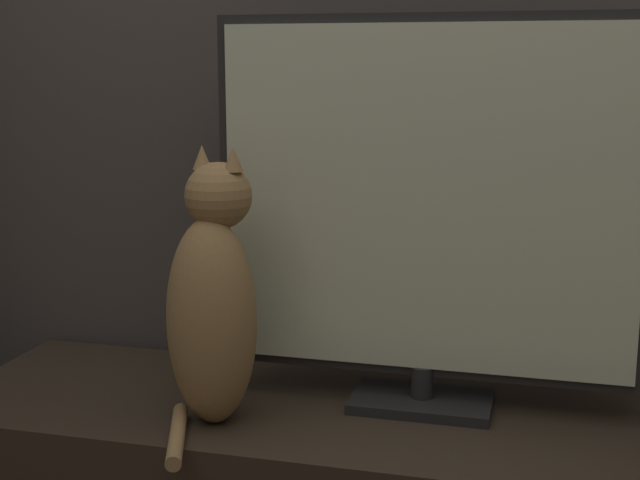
# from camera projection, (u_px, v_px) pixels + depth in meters

# --- Properties ---
(tv) EXTENTS (0.82, 0.16, 0.76)m
(tv) POSITION_uv_depth(u_px,v_px,m) (426.00, 211.00, 1.68)
(tv) COLOR black
(tv) RESTS_ON tv_stand
(cat) EXTENTS (0.20, 0.33, 0.52)m
(cat) POSITION_uv_depth(u_px,v_px,m) (214.00, 304.00, 1.64)
(cat) COLOR #997547
(cat) RESTS_ON tv_stand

